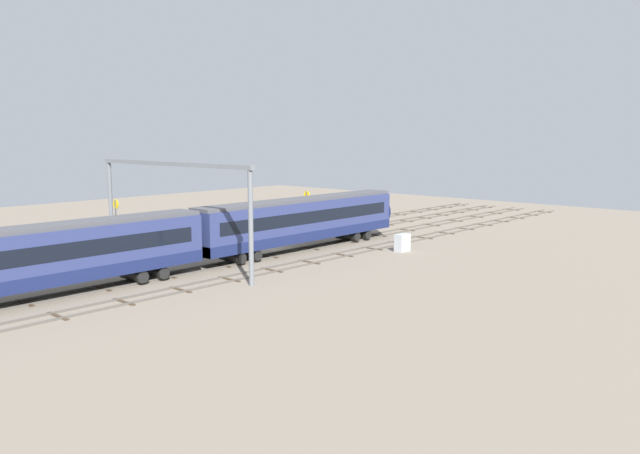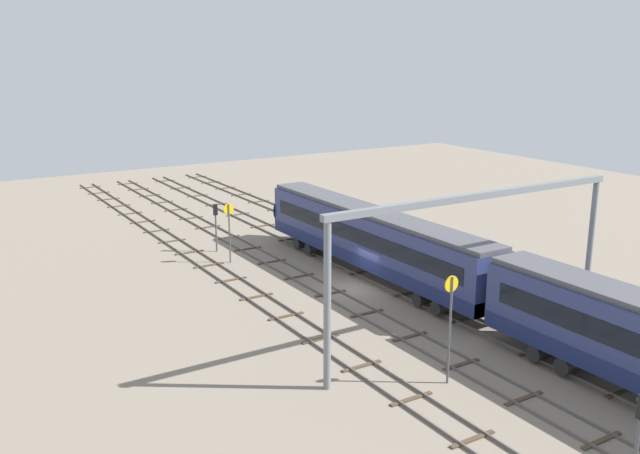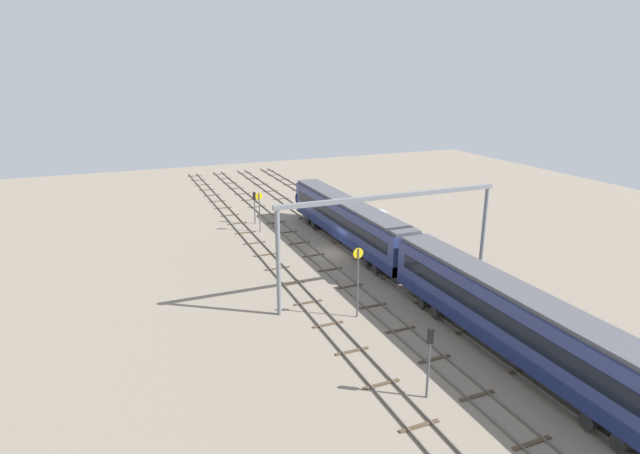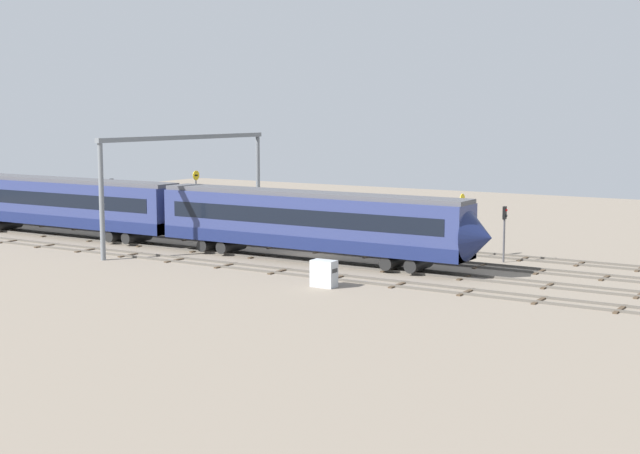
% 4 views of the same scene
% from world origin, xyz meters
% --- Properties ---
extents(ground_plane, '(113.31, 113.31, 0.00)m').
position_xyz_m(ground_plane, '(0.00, 0.00, 0.00)').
color(ground_plane, gray).
extents(track_near_foreground, '(97.31, 2.40, 0.16)m').
position_xyz_m(track_near_foreground, '(-0.00, -6.79, 0.07)').
color(track_near_foreground, '#59544C').
rests_on(track_near_foreground, ground).
extents(track_with_train, '(97.31, 2.40, 0.16)m').
position_xyz_m(track_with_train, '(0.00, -2.26, 0.07)').
color(track_with_train, '#59544C').
rests_on(track_with_train, ground).
extents(track_middle, '(97.31, 2.40, 0.16)m').
position_xyz_m(track_middle, '(-0.00, 2.26, 0.07)').
color(track_middle, '#59544C').
rests_on(track_middle, ground).
extents(track_second_far, '(97.31, 2.40, 0.16)m').
position_xyz_m(track_second_far, '(-0.00, 6.79, 0.07)').
color(track_second_far, '#59544C').
rests_on(track_second_far, ground).
extents(train, '(50.40, 3.24, 4.80)m').
position_xyz_m(train, '(-10.15, -2.26, 2.66)').
color(train, navy).
rests_on(train, ground).
extents(overhead_gantry, '(0.40, 19.57, 8.67)m').
position_xyz_m(overhead_gantry, '(-11.17, 0.07, 6.59)').
color(overhead_gantry, slate).
rests_on(overhead_gantry, ground).
extents(speed_sign_near_foreground, '(0.14, 0.85, 4.65)m').
position_xyz_m(speed_sign_near_foreground, '(10.10, 5.02, 2.99)').
color(speed_sign_near_foreground, '#4C4C51').
rests_on(speed_sign_near_foreground, ground).
extents(speed_sign_mid_trackside, '(0.14, 0.81, 5.54)m').
position_xyz_m(speed_sign_mid_trackside, '(-13.79, 4.22, 3.47)').
color(speed_sign_mid_trackside, '#4C4C51').
rests_on(speed_sign_mid_trackside, ground).
extents(signal_light_trackside_approach, '(0.31, 0.32, 3.95)m').
position_xyz_m(signal_light_trackside_approach, '(13.46, 4.71, 2.62)').
color(signal_light_trackside_approach, '#4C4C51').
rests_on(signal_light_trackside_approach, ground).
extents(signal_light_trackside_departure, '(0.31, 0.32, 4.39)m').
position_xyz_m(signal_light_trackside_departure, '(-24.34, 5.01, 2.89)').
color(signal_light_trackside_departure, '#4C4C51').
rests_on(signal_light_trackside_departure, ground).
extents(relay_cabinet, '(1.54, 0.85, 1.64)m').
position_xyz_m(relay_cabinet, '(7.46, -9.68, 0.82)').
color(relay_cabinet, '#B2B7BC').
rests_on(relay_cabinet, ground).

